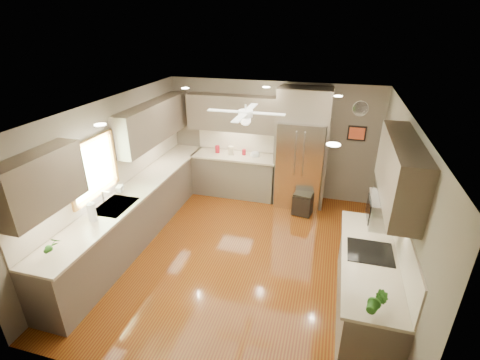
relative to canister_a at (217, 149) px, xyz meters
The scene contains 27 objects.
floor 2.71m from the canister_a, 62.95° to the right, with size 5.00×5.00×0.00m, color #531D0B.
ceiling 2.91m from the canister_a, 62.95° to the right, with size 5.00×5.00×0.00m, color white.
wall_back 1.19m from the canister_a, 13.23° to the left, with size 4.50×4.50×0.00m, color #63594B.
wall_front 4.87m from the canister_a, 76.46° to the right, with size 4.50×4.50×0.00m, color #63594B.
wall_left 2.50m from the canister_a, 116.45° to the right, with size 5.00×5.00×0.00m, color #63594B.
wall_right 4.06m from the canister_a, 33.37° to the right, with size 5.00×5.00×0.00m, color #63594B.
canister_a is the anchor object (origin of this frame).
canister_c 0.33m from the canister_a, ahead, with size 0.12×0.12×0.20m, color #BFAE8F.
canister_d 0.60m from the canister_a, ahead, with size 0.08×0.08×0.13m, color maroon.
soap_bottle 2.50m from the canister_a, 111.95° to the right, with size 0.09×0.09×0.21m, color white.
potted_plant_left 4.12m from the canister_a, 101.31° to the right, with size 0.16×0.11×0.30m, color #27611B.
potted_plant_right 5.02m from the canister_a, 52.82° to the right, with size 0.17×0.13×0.30m, color #27611B.
bowl 0.86m from the canister_a, ahead, with size 0.20×0.20×0.05m, color #BFAE8F.
left_run 2.30m from the canister_a, 111.37° to the right, with size 0.65×4.70×1.45m.
back_run 0.68m from the canister_a, ahead, with size 1.85×0.65×1.45m.
uppers 1.79m from the canister_a, 75.33° to the right, with size 4.50×4.70×0.95m.
window 2.99m from the canister_a, 111.58° to the right, with size 0.05×1.12×0.92m.
sink 2.85m from the canister_a, 106.17° to the right, with size 0.50×0.70×0.32m.
refrigerator 1.85m from the canister_a, ahead, with size 1.06×0.75×2.45m.
right_run 4.35m from the canister_a, 44.65° to the right, with size 0.70×2.20×1.45m.
microwave 4.24m from the canister_a, 41.31° to the right, with size 0.43×0.55×0.34m.
ceiling_fan 2.60m from the canister_a, 59.47° to the right, with size 1.18×1.18×0.32m.
recessed_lights 2.60m from the canister_a, 59.03° to the right, with size 2.84×3.14×0.01m.
wall_clock 3.08m from the canister_a, ahead, with size 0.30×0.03×0.30m.
framed_print 2.95m from the canister_a, ahead, with size 0.36×0.03×0.30m.
stool 2.22m from the canister_a, 15.09° to the right, with size 0.43×0.43×0.46m.
paper_towel 3.32m from the canister_a, 104.62° to the right, with size 0.12×0.12×0.31m.
Camera 1 is at (1.28, -4.63, 3.63)m, focal length 26.00 mm.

